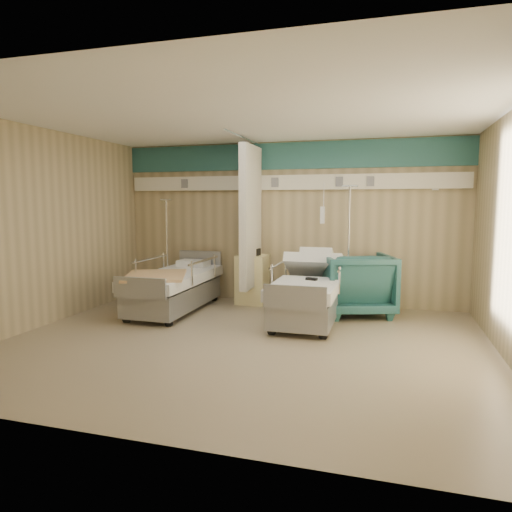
{
  "coord_description": "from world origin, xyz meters",
  "views": [
    {
      "loc": [
        1.71,
        -5.32,
        1.75
      ],
      "look_at": [
        -0.02,
        0.6,
        1.03
      ],
      "focal_mm": 32.0,
      "sensor_mm": 36.0,
      "label": 1
    }
  ],
  "objects_px": {
    "bed_right": "(309,300)",
    "iv_stand_right": "(348,286)",
    "bed_left": "(174,292)",
    "visitor_armchair": "(356,284)",
    "iv_stand_left": "(168,280)",
    "bedside_cabinet": "(252,279)"
  },
  "relations": [
    {
      "from": "bed_right",
      "to": "iv_stand_right",
      "type": "xyz_separation_m",
      "value": [
        0.5,
        0.79,
        0.1
      ]
    },
    {
      "from": "bed_left",
      "to": "visitor_armchair",
      "type": "relative_size",
      "value": 2.02
    },
    {
      "from": "bed_left",
      "to": "iv_stand_left",
      "type": "bearing_deg",
      "value": 124.14
    },
    {
      "from": "bed_left",
      "to": "bedside_cabinet",
      "type": "relative_size",
      "value": 2.54
    },
    {
      "from": "bed_right",
      "to": "iv_stand_right",
      "type": "bearing_deg",
      "value": 57.53
    },
    {
      "from": "bed_right",
      "to": "bed_left",
      "type": "bearing_deg",
      "value": 180.0
    },
    {
      "from": "visitor_armchair",
      "to": "iv_stand_left",
      "type": "relative_size",
      "value": 0.59
    },
    {
      "from": "bedside_cabinet",
      "to": "iv_stand_left",
      "type": "bearing_deg",
      "value": -172.84
    },
    {
      "from": "bedside_cabinet",
      "to": "iv_stand_left",
      "type": "height_order",
      "value": "iv_stand_left"
    },
    {
      "from": "iv_stand_right",
      "to": "iv_stand_left",
      "type": "height_order",
      "value": "iv_stand_right"
    },
    {
      "from": "bed_right",
      "to": "visitor_armchair",
      "type": "relative_size",
      "value": 2.02
    },
    {
      "from": "bed_right",
      "to": "iv_stand_left",
      "type": "distance_m",
      "value": 2.77
    },
    {
      "from": "bed_right",
      "to": "bedside_cabinet",
      "type": "distance_m",
      "value": 1.46
    },
    {
      "from": "bedside_cabinet",
      "to": "visitor_armchair",
      "type": "bearing_deg",
      "value": -9.46
    },
    {
      "from": "bed_right",
      "to": "visitor_armchair",
      "type": "bearing_deg",
      "value": 42.71
    },
    {
      "from": "bedside_cabinet",
      "to": "iv_stand_right",
      "type": "height_order",
      "value": "iv_stand_right"
    },
    {
      "from": "iv_stand_left",
      "to": "iv_stand_right",
      "type": "bearing_deg",
      "value": 1.4
    },
    {
      "from": "bedside_cabinet",
      "to": "visitor_armchair",
      "type": "relative_size",
      "value": 0.79
    },
    {
      "from": "visitor_armchair",
      "to": "iv_stand_left",
      "type": "xyz_separation_m",
      "value": [
        -3.33,
        0.11,
        -0.12
      ]
    },
    {
      "from": "bed_right",
      "to": "bed_left",
      "type": "distance_m",
      "value": 2.2
    },
    {
      "from": "iv_stand_right",
      "to": "bed_right",
      "type": "bearing_deg",
      "value": -122.47
    },
    {
      "from": "bed_left",
      "to": "visitor_armchair",
      "type": "distance_m",
      "value": 2.92
    }
  ]
}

